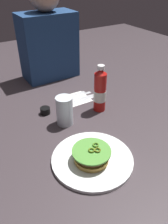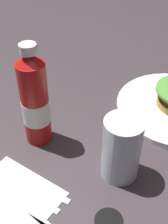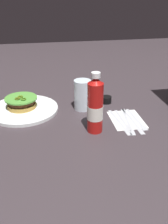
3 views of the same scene
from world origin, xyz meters
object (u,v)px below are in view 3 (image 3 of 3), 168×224
Objects in this scene: napkin at (127,119)px; fork_utensil at (137,120)px; butter_knife at (120,123)px; condiment_cup at (106,100)px; water_glass at (83,95)px; table_knife at (128,122)px; dinner_plate at (24,109)px; burger_sandwich at (21,102)px; ketchup_bottle at (95,107)px; steak_knife at (134,121)px; spoon_utensil at (125,123)px.

fork_utensil is (0.02, 0.04, 0.00)m from napkin.
napkin is at bearing 126.67° from butter_knife.
condiment_cup is 0.22× the size of butter_knife.
water_glass is 0.81× the size of napkin.
fork_utensil is (-0.01, 0.04, 0.00)m from table_knife.
burger_sandwich is at bearing -140.82° from dinner_plate.
condiment_cup is 0.21m from butter_knife.
ketchup_bottle is 0.21m from fork_utensil.
fork_utensil is at bearing 67.90° from burger_sandwich.
napkin is at bearing 69.03° from dinner_plate.
steak_knife is at bearing 89.14° from butter_knife.
spoon_utensil is (0.16, 0.14, -0.06)m from water_glass.
spoon_utensil is at bearing 104.11° from ketchup_bottle.
ketchup_bottle is 0.18m from table_knife.
water_glass is 2.80× the size of condiment_cup.
butter_knife is 0.06m from steak_knife.
butter_knife is (0.16, 0.12, -0.06)m from water_glass.
ketchup_bottle is 1.74× the size of water_glass.
ketchup_bottle is 0.15m from butter_knife.
dinner_plate is at bearing -111.42° from fork_utensil.
napkin is (-0.06, 0.15, -0.10)m from ketchup_bottle.
water_glass is at bearing -130.25° from napkin.
burger_sandwich is 1.05× the size of water_glass.
fork_utensil is at bearing 68.58° from dinner_plate.
spoon_utensil is 0.04m from steak_knife.
napkin is 0.77× the size of butter_knife.
water_glass reaches higher than table_knife.
table_knife is (0.16, 0.16, -0.06)m from water_glass.
burger_sandwich is 0.46m from napkin.
condiment_cup reaches higher than spoon_utensil.
steak_knife is at bearing 101.48° from ketchup_bottle.
spoon_utensil is (0.00, 0.02, 0.00)m from butter_knife.
spoon_utensil is 0.99× the size of fork_utensil.
ketchup_bottle reaches higher than napkin.
water_glass reaches higher than burger_sandwich.
table_knife is (0.03, -0.00, 0.00)m from napkin.
condiment_cup is 0.25× the size of fork_utensil.
table_knife is 0.02m from steak_knife.
dinner_plate is 0.49m from fork_utensil.
table_knife is 1.00× the size of steak_knife.
water_glass is at bearing -142.41° from butter_knife.
ketchup_bottle is 1.22× the size of fork_utensil.
steak_knife is at bearing 92.40° from spoon_utensil.
dinner_plate is 0.38m from condiment_cup.
burger_sandwich reaches higher than dinner_plate.
spoon_utensil is at bearing -87.60° from steak_knife.
table_knife reaches higher than napkin.
fork_utensil is (-0.01, 0.02, 0.00)m from steak_knife.
ketchup_bottle is 1.05× the size of table_knife.
water_glass is at bearing 84.59° from dinner_plate.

